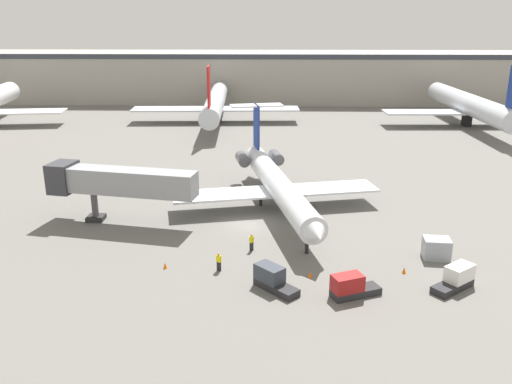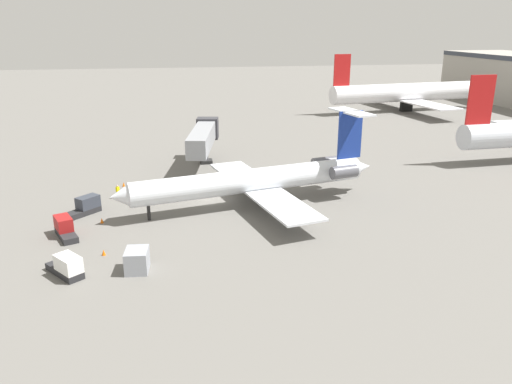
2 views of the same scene
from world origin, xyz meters
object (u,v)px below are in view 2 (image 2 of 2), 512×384
jet_bridge (203,137)px  traffic_cone_far (104,252)px  baggage_tug_spare (65,228)px  traffic_cone_near (102,220)px  baggage_tug_trailing (67,267)px  baggage_tug_lead (86,206)px  parked_airliner_west_end (407,93)px  regional_jet (259,179)px  cargo_container_uld (137,260)px  ground_crew_marshaller (118,192)px  ground_crew_loader (154,197)px  traffic_cone_mid (124,184)px

jet_bridge → traffic_cone_far: size_ratio=29.66×
baggage_tug_spare → traffic_cone_near: 4.36m
baggage_tug_trailing → traffic_cone_near: 11.79m
jet_bridge → baggage_tug_lead: size_ratio=4.25×
baggage_tug_lead → parked_airliner_west_end: 88.84m
baggage_tug_spare → regional_jet: bearing=105.5°
jet_bridge → cargo_container_uld: 32.96m
parked_airliner_west_end → ground_crew_marshaller: bearing=-49.4°
regional_jet → ground_crew_loader: size_ratio=18.63×
regional_jet → traffic_cone_mid: regional_jet is taller
baggage_tug_trailing → parked_airliner_west_end: 99.00m
baggage_tug_spare → cargo_container_uld: 11.42m
traffic_cone_near → parked_airliner_west_end: (-62.10, 64.41, 4.16)m
baggage_tug_lead → baggage_tug_trailing: size_ratio=0.96×
ground_crew_marshaller → traffic_cone_near: 7.92m
ground_crew_loader → ground_crew_marshaller: bearing=-122.0°
jet_bridge → cargo_container_uld: bearing=-14.5°
ground_crew_marshaller → parked_airliner_west_end: bearing=130.6°
baggage_tug_trailing → baggage_tug_lead: bearing=-178.1°
ground_crew_marshaller → ground_crew_loader: (2.68, 4.29, 0.00)m
ground_crew_loader → baggage_tug_lead: 7.62m
traffic_cone_mid → traffic_cone_far: 20.71m
traffic_cone_far → traffic_cone_mid: bearing=179.0°
traffic_cone_near → baggage_tug_lead: bearing=-147.9°
parked_airliner_west_end → regional_jet: bearing=-38.4°
ground_crew_marshaller → baggage_tug_lead: size_ratio=0.44×
ground_crew_loader → traffic_cone_far: (13.27, -4.34, -0.58)m
traffic_cone_far → cargo_container_uld: bearing=41.2°
cargo_container_uld → traffic_cone_far: cargo_container_uld is taller
baggage_tug_spare → parked_airliner_west_end: (-65.06, 67.56, 3.60)m
traffic_cone_far → ground_crew_loader: bearing=161.9°
jet_bridge → cargo_container_uld: (31.71, -8.21, -3.60)m
regional_jet → traffic_cone_near: (2.74, -17.36, -2.82)m
cargo_container_uld → ground_crew_marshaller: bearing=-171.0°
baggage_tug_lead → baggage_tug_trailing: (14.87, 0.50, 0.00)m
cargo_container_uld → jet_bridge: bearing=165.5°
ground_crew_marshaller → baggage_tug_trailing: bearing=-7.5°
baggage_tug_lead → cargo_container_uld: size_ratio=1.52×
baggage_tug_trailing → traffic_cone_mid: bearing=173.2°
baggage_tug_spare → cargo_container_uld: size_ratio=1.67×
regional_jet → cargo_container_uld: bearing=-42.3°
jet_bridge → ground_crew_marshaller: size_ratio=9.65×
traffic_cone_near → parked_airliner_west_end: size_ratio=0.01×
parked_airliner_west_end → traffic_cone_near: bearing=-46.0°
baggage_tug_spare → traffic_cone_near: size_ratio=7.69×
ground_crew_loader → traffic_cone_far: ground_crew_loader is taller
traffic_cone_mid → traffic_cone_far: same height
traffic_cone_mid → jet_bridge: bearing=123.9°
traffic_cone_near → traffic_cone_mid: (-12.58, 1.38, 0.00)m
regional_jet → ground_crew_marshaller: size_ratio=18.63×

